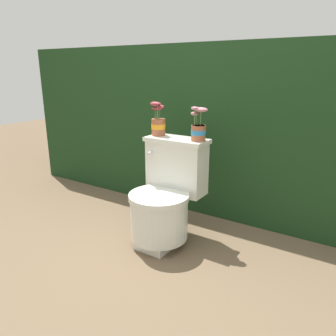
% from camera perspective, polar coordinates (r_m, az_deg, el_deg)
% --- Properties ---
extents(ground_plane, '(12.00, 12.00, 0.00)m').
position_cam_1_polar(ground_plane, '(2.44, -1.25, -13.05)').
color(ground_plane, brown).
extents(hedge_backdrop, '(4.03, 0.86, 1.42)m').
position_cam_1_polar(hedge_backdrop, '(3.09, 9.74, 7.14)').
color(hedge_backdrop, '#193819').
rests_on(hedge_backdrop, ground).
extents(toilet, '(0.46, 0.55, 0.74)m').
position_cam_1_polar(toilet, '(2.36, -0.43, -5.26)').
color(toilet, silver).
rests_on(toilet, ground).
extents(potted_plant_left, '(0.11, 0.10, 0.25)m').
position_cam_1_polar(potted_plant_left, '(2.45, -1.73, 7.93)').
color(potted_plant_left, '#9E5638').
rests_on(potted_plant_left, toilet).
extents(potted_plant_midleft, '(0.13, 0.10, 0.24)m').
position_cam_1_polar(potted_plant_midleft, '(2.26, 5.32, 6.98)').
color(potted_plant_midleft, '#9E5638').
rests_on(potted_plant_midleft, toilet).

